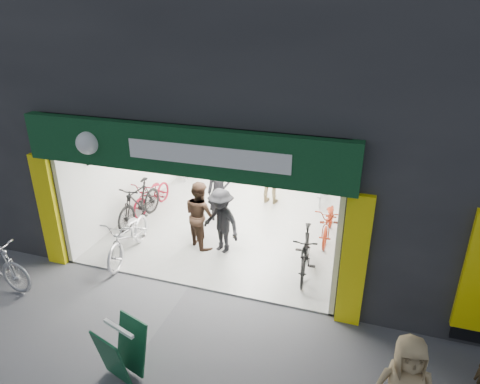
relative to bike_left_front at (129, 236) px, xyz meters
The scene contains 14 objects.
ground 2.00m from the bike_left_front, 20.93° to the right, with size 60.00×60.00×0.00m, color #56565B.
building 6.33m from the bike_left_front, 57.78° to the left, with size 17.00×10.27×8.00m.
bike_left_front is the anchor object (origin of this frame).
bike_left_midfront 1.70m from the bike_left_front, 112.30° to the left, with size 0.55×1.95×1.17m, color black.
bike_left_midback 2.45m from the bike_left_front, 106.59° to the left, with size 0.64×1.83×0.96m, color maroon.
bike_left_back 5.32m from the bike_left_front, 97.56° to the left, with size 0.54×1.91×1.15m, color silver.
bike_right_front 4.05m from the bike_left_front, ahead, with size 0.50×1.78×1.07m, color black.
bike_right_mid 4.88m from the bike_left_front, 28.18° to the left, with size 0.63×1.80×0.94m, color maroon.
bike_right_back 5.85m from the bike_left_front, 50.04° to the left, with size 0.47×1.68×1.01m, color #A5A4A9.
customer_a 2.72m from the bike_left_front, 60.09° to the left, with size 0.63×0.41×1.73m, color black.
customer_b 1.71m from the bike_left_front, 34.71° to the left, with size 0.82×0.64×1.68m, color #3B261B.
customer_c 2.16m from the bike_left_front, 22.96° to the left, with size 1.05×0.60×1.63m, color black.
customer_d 4.53m from the bike_left_front, 57.64° to the left, with size 1.06×0.44×1.80m, color #988358.
sandwich_board 3.63m from the bike_left_front, 60.20° to the right, with size 0.77×0.78×0.95m.
Camera 1 is at (3.33, -6.71, 5.44)m, focal length 32.00 mm.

